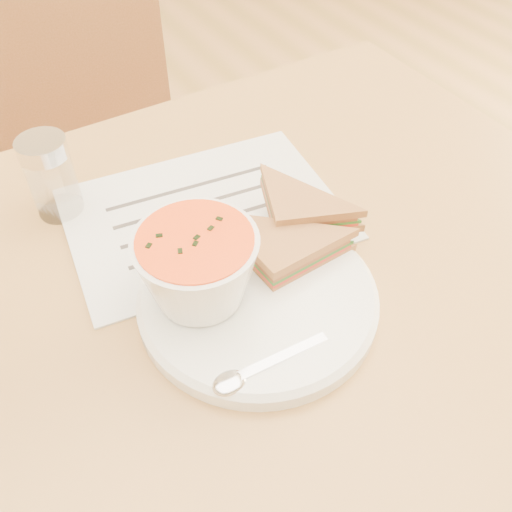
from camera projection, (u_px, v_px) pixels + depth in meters
dining_table at (225, 433)px, 0.90m from camera, size 1.00×0.70×0.75m
chair_far at (108, 209)px, 1.17m from camera, size 0.45×0.45×0.87m
plate at (258, 299)px, 0.59m from camera, size 0.26×0.26×0.02m
soup_bowl at (198, 271)px, 0.55m from camera, size 0.15×0.15×0.08m
sandwich_half_a at (273, 285)px, 0.57m from camera, size 0.12×0.12×0.03m
sandwich_half_b at (276, 232)px, 0.61m from camera, size 0.13×0.13×0.03m
spoon at (276, 360)px, 0.53m from camera, size 0.17×0.04×0.01m
paper_menu at (204, 214)px, 0.69m from camera, size 0.35×0.28×0.00m
condiment_shaker at (51, 177)px, 0.66m from camera, size 0.07×0.07×0.10m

